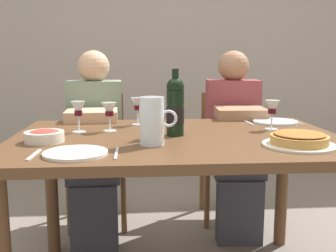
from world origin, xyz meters
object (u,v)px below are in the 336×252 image
(wine_glass_left_diner, at_px, (78,110))
(diner_left, at_px, (95,139))
(baked_tart, at_px, (299,140))
(salad_bowl, at_px, (44,136))
(wine_glass_right_diner, at_px, (138,105))
(dinner_plate_left_setting, at_px, (76,153))
(dinner_plate_right_setting, at_px, (275,122))
(chair_right, at_px, (228,146))
(water_pitcher, at_px, (152,124))
(wine_glass_spare, at_px, (109,111))
(wine_bottle, at_px, (175,107))
(chair_left, at_px, (98,150))
(wine_glass_centre, at_px, (272,109))
(dining_table, at_px, (177,155))
(diner_right, at_px, (235,136))

(wine_glass_left_diner, height_order, diner_left, diner_left)
(baked_tart, relative_size, salad_bowl, 1.78)
(diner_left, bearing_deg, salad_bowl, 78.01)
(wine_glass_right_diner, distance_m, dinner_plate_left_setting, 0.69)
(dinner_plate_right_setting, xyz_separation_m, chair_right, (-0.12, 0.59, -0.27))
(water_pitcher, distance_m, dinner_plate_left_setting, 0.34)
(wine_glass_spare, bearing_deg, baked_tart, -26.68)
(wine_bottle, xyz_separation_m, wine_glass_spare, (-0.31, 0.13, -0.03))
(chair_left, distance_m, chair_right, 0.91)
(wine_glass_right_diner, height_order, diner_left, diner_left)
(wine_glass_left_diner, xyz_separation_m, wine_glass_spare, (0.15, 0.01, -0.01))
(wine_glass_centre, bearing_deg, wine_glass_right_diner, 163.90)
(salad_bowl, relative_size, chair_right, 0.19)
(wine_glass_right_diner, relative_size, dinner_plate_left_setting, 0.61)
(dining_table, xyz_separation_m, baked_tart, (0.47, -0.26, 0.12))
(wine_bottle, bearing_deg, dining_table, -61.35)
(wine_glass_right_diner, xyz_separation_m, chair_right, (0.63, 0.60, -0.37))
(wine_bottle, relative_size, wine_glass_centre, 2.07)
(wine_glass_right_diner, relative_size, dinner_plate_right_setting, 0.60)
(baked_tart, height_order, wine_glass_right_diner, wine_glass_right_diner)
(salad_bowl, height_order, dinner_plate_right_setting, salad_bowl)
(water_pitcher, height_order, diner_left, diner_left)
(dinner_plate_left_setting, bearing_deg, diner_left, 92.10)
(wine_glass_right_diner, xyz_separation_m, diner_left, (-0.27, 0.34, -0.25))
(baked_tart, relative_size, wine_glass_centre, 2.00)
(dining_table, bearing_deg, wine_glass_right_diner, 119.29)
(wine_bottle, relative_size, chair_left, 0.35)
(diner_left, height_order, diner_right, same)
(salad_bowl, distance_m, diner_right, 1.29)
(dinner_plate_right_setting, bearing_deg, wine_glass_right_diner, -179.27)
(water_pitcher, bearing_deg, wine_bottle, 59.82)
(diner_left, bearing_deg, water_pitcher, 109.04)
(dining_table, xyz_separation_m, chair_left, (-0.45, 0.89, -0.17))
(wine_glass_centre, xyz_separation_m, dinner_plate_right_setting, (0.09, 0.20, -0.10))
(salad_bowl, height_order, wine_glass_left_diner, wine_glass_left_diner)
(dinner_plate_left_setting, relative_size, diner_left, 0.21)
(wine_glass_spare, xyz_separation_m, dinner_plate_left_setting, (-0.09, -0.47, -0.09))
(wine_bottle, relative_size, dinner_plate_right_setting, 1.26)
(wine_glass_left_diner, xyz_separation_m, wine_glass_right_diner, (0.28, 0.19, -0.00))
(wine_glass_spare, relative_size, diner_left, 0.12)
(salad_bowl, relative_size, chair_left, 0.19)
(salad_bowl, height_order, diner_left, diner_left)
(dinner_plate_left_setting, bearing_deg, salad_bowl, 124.90)
(dining_table, relative_size, water_pitcher, 7.60)
(wine_glass_spare, height_order, diner_left, diner_left)
(chair_left, bearing_deg, wine_glass_right_diner, 113.43)
(wine_glass_left_diner, bearing_deg, salad_bowl, -117.39)
(wine_glass_right_diner, xyz_separation_m, dinner_plate_left_setting, (-0.23, -0.65, -0.10))
(baked_tart, bearing_deg, wine_glass_centre, 87.68)
(wine_glass_left_diner, relative_size, wine_glass_centre, 1.02)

